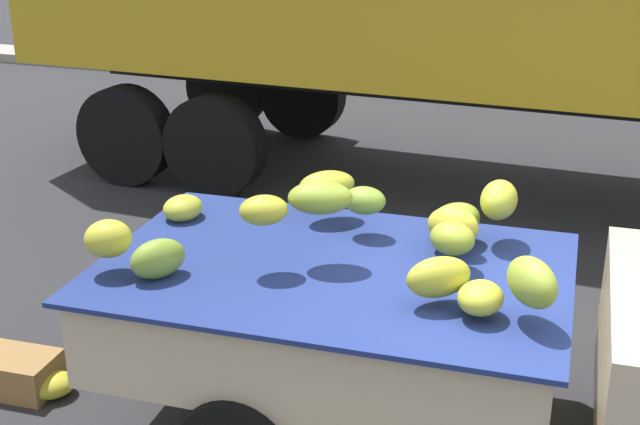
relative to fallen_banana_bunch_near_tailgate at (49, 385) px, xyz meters
The scene contains 3 objects.
curb_strip 9.87m from the fallen_banana_bunch_near_tailgate, 70.82° to the left, with size 80.00×0.80×0.16m, color gray.
fallen_banana_bunch_near_tailgate is the anchor object (origin of this frame).
produce_crate 0.24m from the fallen_banana_bunch_near_tailgate, behind, with size 0.52×0.36×0.25m, color olive.
Camera 1 is at (0.02, -4.30, 3.18)m, focal length 49.08 mm.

